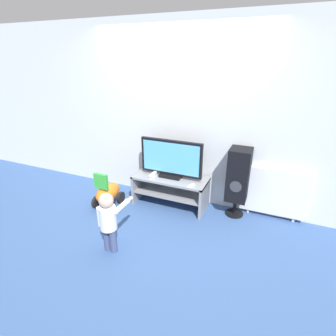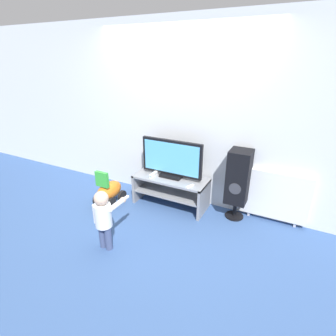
% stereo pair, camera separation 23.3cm
% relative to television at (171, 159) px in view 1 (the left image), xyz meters
% --- Properties ---
extents(ground_plane, '(16.00, 16.00, 0.00)m').
position_rel_television_xyz_m(ground_plane, '(0.00, -0.25, -0.73)').
color(ground_plane, '#38568C').
extents(wall_back, '(10.00, 0.06, 2.60)m').
position_rel_television_xyz_m(wall_back, '(0.00, 0.29, 0.57)').
color(wall_back, silver).
rests_on(wall_back, ground_plane).
extents(tv_stand, '(1.09, 0.46, 0.46)m').
position_rel_television_xyz_m(tv_stand, '(0.00, -0.02, -0.43)').
color(tv_stand, gray).
rests_on(tv_stand, ground_plane).
extents(television, '(0.92, 0.20, 0.56)m').
position_rel_television_xyz_m(television, '(0.00, 0.00, 0.00)').
color(television, black).
rests_on(television, tv_stand).
extents(game_console, '(0.05, 0.17, 0.05)m').
position_rel_television_xyz_m(game_console, '(-0.24, -0.11, -0.25)').
color(game_console, white).
rests_on(game_console, tv_stand).
extents(remote_primary, '(0.08, 0.13, 0.03)m').
position_rel_television_xyz_m(remote_primary, '(0.37, -0.18, -0.26)').
color(remote_primary, white).
rests_on(remote_primary, tv_stand).
extents(child, '(0.28, 0.43, 0.75)m').
position_rel_television_xyz_m(child, '(-0.23, -1.24, -0.29)').
color(child, '#3F4C72').
rests_on(child, ground_plane).
extents(speaker_tower, '(0.28, 0.31, 0.99)m').
position_rel_television_xyz_m(speaker_tower, '(0.95, 0.09, -0.13)').
color(speaker_tower, black).
rests_on(speaker_tower, ground_plane).
extents(ride_on_toy, '(0.30, 0.48, 0.57)m').
position_rel_television_xyz_m(ride_on_toy, '(-0.85, -0.42, -0.52)').
color(ride_on_toy, orange).
rests_on(ride_on_toy, ground_plane).
extents(radiator, '(0.86, 0.08, 0.72)m').
position_rel_television_xyz_m(radiator, '(1.42, 0.22, -0.34)').
color(radiator, white).
rests_on(radiator, ground_plane).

